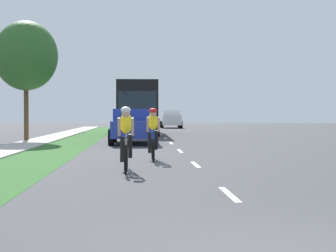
% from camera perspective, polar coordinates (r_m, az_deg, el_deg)
% --- Properties ---
extents(ground_plane, '(120.00, 120.00, 0.00)m').
position_cam_1_polar(ground_plane, '(25.06, 0.50, -1.96)').
color(ground_plane, '#424244').
extents(grass_verge, '(2.19, 70.00, 0.01)m').
position_cam_1_polar(grass_verge, '(25.21, -10.34, -1.95)').
color(grass_verge, '#2D6026').
rests_on(grass_verge, ground_plane).
extents(sidewalk_concrete, '(1.66, 70.00, 0.10)m').
position_cam_1_polar(sidewalk_concrete, '(25.52, -14.63, -1.93)').
color(sidewalk_concrete, '#B2ADA3').
rests_on(sidewalk_concrete, ground_plane).
extents(lane_markings_center, '(0.12, 52.20, 0.01)m').
position_cam_1_polar(lane_markings_center, '(29.05, 0.00, -1.52)').
color(lane_markings_center, white).
rests_on(lane_markings_center, ground_plane).
extents(cyclist_lead, '(0.42, 1.72, 1.58)m').
position_cam_1_polar(cyclist_lead, '(13.26, -4.42, -1.29)').
color(cyclist_lead, black).
rests_on(cyclist_lead, ground_plane).
extents(cyclist_trailing, '(0.42, 1.72, 1.58)m').
position_cam_1_polar(cyclist_trailing, '(16.34, -1.59, -0.81)').
color(cyclist_trailing, black).
rests_on(cyclist_trailing, ground_plane).
extents(pickup_blue, '(2.22, 5.10, 1.64)m').
position_cam_1_polar(pickup_blue, '(25.81, -3.63, -0.03)').
color(pickup_blue, '#23389E').
rests_on(pickup_blue, ground_plane).
extents(bus_black, '(2.78, 11.60, 3.48)m').
position_cam_1_polar(bus_black, '(38.01, -3.22, 2.11)').
color(bus_black, black).
rests_on(bus_black, ground_plane).
extents(suv_white, '(2.15, 4.70, 1.79)m').
position_cam_1_polar(suv_white, '(56.00, 0.31, 0.77)').
color(suv_white, silver).
rests_on(suv_white, ground_plane).
extents(street_tree_near, '(3.30, 3.30, 6.27)m').
position_cam_1_polar(street_tree_near, '(29.59, -14.65, 7.10)').
color(street_tree_near, brown).
rests_on(street_tree_near, ground_plane).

